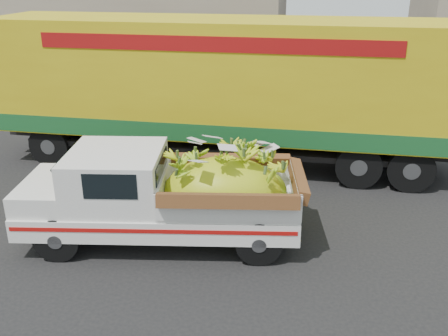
# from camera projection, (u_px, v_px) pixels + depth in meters

# --- Properties ---
(ground) EXTENTS (100.00, 100.00, 0.00)m
(ground) POSITION_uv_depth(u_px,v_px,m) (173.00, 253.00, 9.32)
(ground) COLOR black
(ground) RESTS_ON ground
(curb) EXTENTS (60.00, 0.25, 0.15)m
(curb) POSITION_uv_depth(u_px,v_px,m) (232.00, 133.00, 15.90)
(curb) COLOR gray
(curb) RESTS_ON ground
(sidewalk) EXTENTS (60.00, 4.00, 0.14)m
(sidewalk) POSITION_uv_depth(u_px,v_px,m) (241.00, 115.00, 17.82)
(sidewalk) COLOR gray
(sidewalk) RESTS_ON ground
(building_left) EXTENTS (18.00, 6.00, 5.00)m
(building_left) POSITION_uv_depth(u_px,v_px,m) (91.00, 24.00, 23.55)
(building_left) COLOR gray
(building_left) RESTS_ON ground
(pickup_truck) EXTENTS (5.39, 2.57, 1.82)m
(pickup_truck) POSITION_uv_depth(u_px,v_px,m) (181.00, 194.00, 9.44)
(pickup_truck) COLOR black
(pickup_truck) RESTS_ON ground
(semi_trailer) EXTENTS (12.02, 2.73, 3.80)m
(semi_trailer) POSITION_uv_depth(u_px,v_px,m) (224.00, 86.00, 12.87)
(semi_trailer) COLOR black
(semi_trailer) RESTS_ON ground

